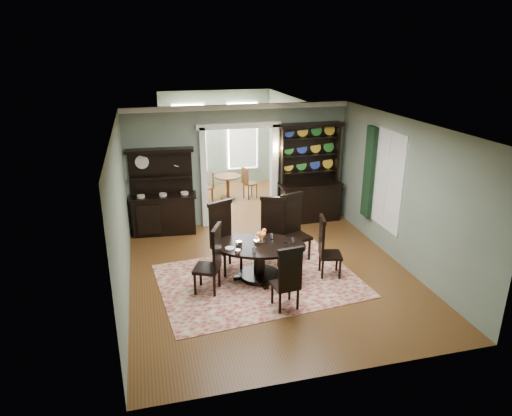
{
  "coord_description": "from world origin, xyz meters",
  "views": [
    {
      "loc": [
        -2.27,
        -7.78,
        4.37
      ],
      "look_at": [
        -0.17,
        0.6,
        1.23
      ],
      "focal_mm": 32.0,
      "sensor_mm": 36.0,
      "label": 1
    }
  ],
  "objects": [
    {
      "name": "parlor_chair_left",
      "position": [
        -0.5,
        4.78,
        0.48
      ],
      "size": [
        0.38,
        0.38,
        0.9
      ],
      "rotation": [
        0.0,
        0.0,
        1.53
      ],
      "color": "#513017",
      "rests_on": "parlor_floor"
    },
    {
      "name": "chair_far_right",
      "position": [
        0.68,
        0.7,
        0.75
      ],
      "size": [
        0.65,
        0.64,
        1.42
      ],
      "rotation": [
        0.0,
        0.0,
        3.46
      ],
      "color": "black",
      "rests_on": "rug"
    },
    {
      "name": "chair_near",
      "position": [
        -0.08,
        -1.27,
        0.64
      ],
      "size": [
        0.49,
        0.47,
        1.21
      ],
      "rotation": [
        0.0,
        0.0,
        0.12
      ],
      "color": "black",
      "rests_on": "rug"
    },
    {
      "name": "rug",
      "position": [
        -0.29,
        -0.16,
        0.01
      ],
      "size": [
        4.03,
        3.08,
        0.01
      ],
      "primitive_type": "cube",
      "rotation": [
        0.0,
        0.0,
        0.1
      ],
      "color": "maroon",
      "rests_on": "floor"
    },
    {
      "name": "parlor_table",
      "position": [
        0.05,
        4.89,
        0.46
      ],
      "size": [
        0.76,
        0.76,
        0.7
      ],
      "color": "#513017",
      "rests_on": "parlor_floor"
    },
    {
      "name": "chair_far_left",
      "position": [
        -0.86,
        0.53,
        0.75
      ],
      "size": [
        0.69,
        0.68,
        1.44
      ],
      "rotation": [
        0.0,
        0.0,
        3.57
      ],
      "color": "black",
      "rests_on": "rug"
    },
    {
      "name": "parlor_chair_right",
      "position": [
        0.65,
        4.78,
        0.51
      ],
      "size": [
        0.44,
        0.43,
        0.95
      ],
      "rotation": [
        0.0,
        0.0,
        -1.26
      ],
      "color": "#513017",
      "rests_on": "parlor_floor"
    },
    {
      "name": "sideboard",
      "position": [
        -1.92,
        2.76,
        0.72
      ],
      "size": [
        1.61,
        0.68,
        2.06
      ],
      "rotation": [
        0.0,
        0.0,
        -0.09
      ],
      "color": "black",
      "rests_on": "floor"
    },
    {
      "name": "right_window",
      "position": [
        2.69,
        0.93,
        1.6
      ],
      "size": [
        0.15,
        1.47,
        2.12
      ],
      "color": "white",
      "rests_on": "wall_right"
    },
    {
      "name": "dining_table",
      "position": [
        -0.25,
        -0.02,
        0.49
      ],
      "size": [
        2.08,
        2.08,
        0.71
      ],
      "rotation": [
        0.0,
        0.0,
        -0.3
      ],
      "color": "black",
      "rests_on": "rug"
    },
    {
      "name": "doorway_trim",
      "position": [
        0.0,
        3.0,
        1.62
      ],
      "size": [
        2.08,
        0.25,
        2.57
      ],
      "color": "silver",
      "rests_on": "floor"
    },
    {
      "name": "chair_end_left",
      "position": [
        -1.22,
        -0.34,
        0.69
      ],
      "size": [
        0.62,
        0.63,
        1.32
      ],
      "rotation": [
        0.0,
        0.0,
        1.16
      ],
      "color": "black",
      "rests_on": "rug"
    },
    {
      "name": "wall_sconce",
      "position": [
        0.95,
        2.85,
        1.89
      ],
      "size": [
        0.27,
        0.21,
        0.21
      ],
      "color": "gold",
      "rests_on": "back_wall_right"
    },
    {
      "name": "welsh_dresser",
      "position": [
        1.77,
        2.73,
        0.91
      ],
      "size": [
        1.62,
        0.62,
        2.52
      ],
      "rotation": [
        0.0,
        0.0,
        0.02
      ],
      "color": "black",
      "rests_on": "floor"
    },
    {
      "name": "room",
      "position": [
        0.0,
        0.04,
        1.58
      ],
      "size": [
        5.51,
        6.01,
        3.01
      ],
      "color": "brown",
      "rests_on": "ground"
    },
    {
      "name": "chair_far_mid",
      "position": [
        0.19,
        0.67,
        0.73
      ],
      "size": [
        0.67,
        0.65,
        1.39
      ],
      "rotation": [
        0.0,
        0.0,
        2.72
      ],
      "color": "black",
      "rests_on": "rug"
    },
    {
      "name": "centerpiece",
      "position": [
        -0.2,
        0.08,
        0.77
      ],
      "size": [
        1.38,
        0.89,
        0.23
      ],
      "color": "silver",
      "rests_on": "dining_table"
    },
    {
      "name": "chair_end_right",
      "position": [
        1.03,
        -0.25,
        0.65
      ],
      "size": [
        0.52,
        0.54,
        1.23
      ],
      "rotation": [
        0.0,
        0.0,
        -1.8
      ],
      "color": "black",
      "rests_on": "rug"
    },
    {
      "name": "parlor",
      "position": [
        0.0,
        5.53,
        1.52
      ],
      "size": [
        3.51,
        3.5,
        3.01
      ],
      "color": "brown",
      "rests_on": "ground"
    }
  ]
}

